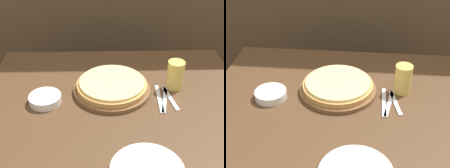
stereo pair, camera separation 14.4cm
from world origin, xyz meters
TOP-DOWN VIEW (x-y plane):
  - pizza_on_board at (-0.01, 0.14)m, footprint 0.36×0.36m
  - beer_glass at (0.29, 0.16)m, footprint 0.08×0.08m
  - side_bowl at (-0.31, 0.06)m, footprint 0.14×0.14m
  - fork at (0.20, 0.07)m, footprint 0.02×0.21m
  - dinner_knife at (0.23, 0.07)m, footprint 0.06×0.21m
  - spoon at (0.25, 0.07)m, footprint 0.05×0.18m

SIDE VIEW (x-z plane):
  - fork at x=0.20m, z-range 0.75..0.76m
  - dinner_knife at x=0.23m, z-range 0.75..0.76m
  - spoon at x=0.25m, z-range 0.75..0.76m
  - side_bowl at x=-0.31m, z-range 0.75..0.79m
  - pizza_on_board at x=-0.01m, z-range 0.75..0.81m
  - beer_glass at x=0.29m, z-range 0.76..0.90m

